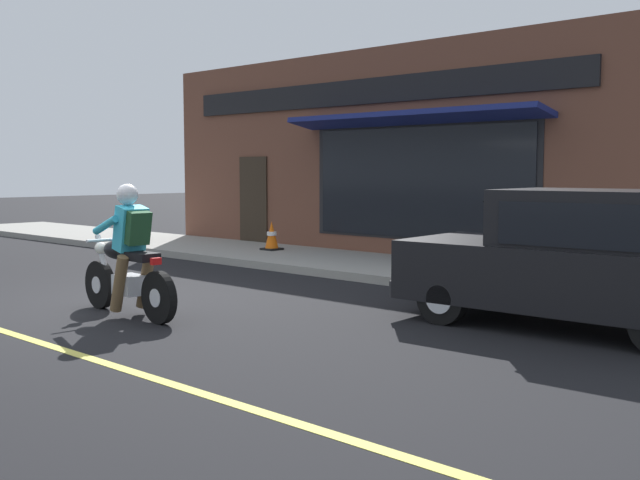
% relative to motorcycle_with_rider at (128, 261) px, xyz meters
% --- Properties ---
extents(ground_plane, '(80.00, 80.00, 0.00)m').
position_rel_motorcycle_with_rider_xyz_m(ground_plane, '(0.35, 0.95, -0.68)').
color(ground_plane, black).
extents(sidewalk_curb, '(2.60, 22.00, 0.14)m').
position_rel_motorcycle_with_rider_xyz_m(sidewalk_curb, '(5.35, 3.95, -0.61)').
color(sidewalk_curb, gray).
rests_on(sidewalk_curb, ground).
extents(storefront_building, '(1.25, 11.46, 4.20)m').
position_rel_motorcycle_with_rider_xyz_m(storefront_building, '(6.88, 1.73, 1.43)').
color(storefront_building, brown).
rests_on(storefront_building, ground).
extents(motorcycle_with_rider, '(0.58, 2.02, 1.62)m').
position_rel_motorcycle_with_rider_xyz_m(motorcycle_with_rider, '(0.00, 0.00, 0.00)').
color(motorcycle_with_rider, black).
rests_on(motorcycle_with_rider, ground).
extents(car_hatchback, '(1.82, 3.85, 1.57)m').
position_rel_motorcycle_with_rider_xyz_m(car_hatchback, '(2.94, -4.35, 0.09)').
color(car_hatchback, black).
rests_on(car_hatchback, ground).
extents(traffic_cone, '(0.36, 0.36, 0.60)m').
position_rel_motorcycle_with_rider_xyz_m(traffic_cone, '(5.61, 3.28, -0.25)').
color(traffic_cone, black).
rests_on(traffic_cone, sidewalk_curb).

